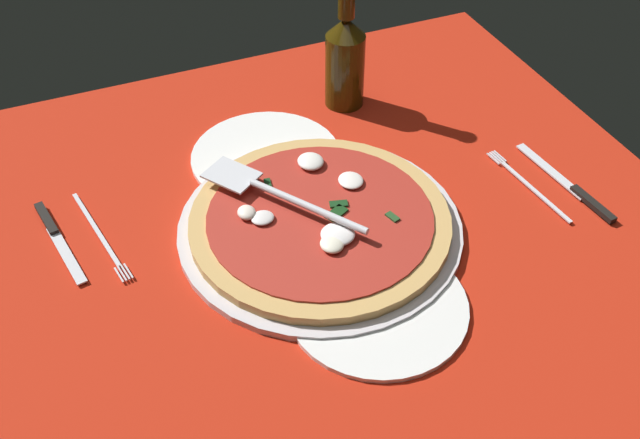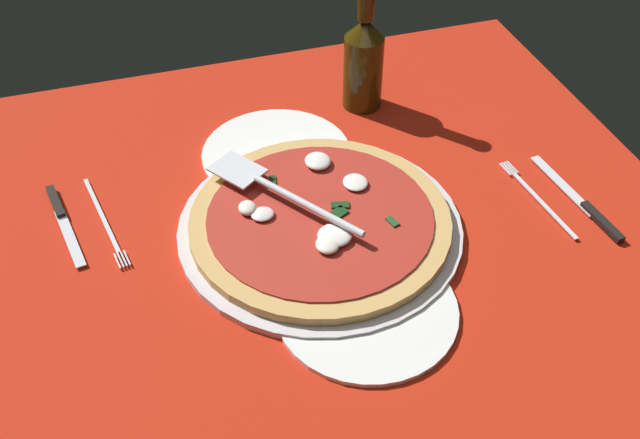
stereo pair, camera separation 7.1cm
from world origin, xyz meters
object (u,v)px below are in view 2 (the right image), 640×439
beer_bottle (364,59)px  place_setting_far (83,222)px  dinner_plate_left (367,310)px  pizza (320,220)px  dinner_plate_right (276,154)px  pizza_server (280,191)px  place_setting_near (560,203)px

beer_bottle → place_setting_far: bearing=108.7°
dinner_plate_left → pizza: pizza is taller
pizza → place_setting_far: size_ratio=1.64×
place_setting_far → beer_bottle: 50.68cm
dinner_plate_right → pizza_server: size_ratio=1.00×
dinner_plate_left → beer_bottle: beer_bottle is taller
dinner_plate_right → pizza: size_ratio=0.64×
dinner_plate_left → pizza: bearing=4.4°
dinner_plate_left → place_setting_far: place_setting_far is taller
dinner_plate_right → beer_bottle: size_ratio=0.96×
beer_bottle → place_setting_near: bearing=-149.8°
pizza_server → beer_bottle: bearing=-76.2°
place_setting_near → pizza: bearing=76.7°
pizza_server → beer_bottle: (22.84, -20.35, 4.22)cm
pizza → pizza_server: bearing=43.0°
dinner_plate_left → dinner_plate_right: size_ratio=0.99×
dinner_plate_left → beer_bottle: size_ratio=0.95×
dinner_plate_left → place_setting_far: (27.27, 32.54, -0.15)cm
dinner_plate_left → place_setting_near: place_setting_near is taller
pizza → pizza_server: size_ratio=1.55×
pizza → beer_bottle: beer_bottle is taller
place_setting_near → place_setting_far: bearing=70.8°
place_setting_far → pizza: bearing=59.3°
dinner_plate_left → dinner_plate_right: bearing=4.4°
dinner_plate_right → pizza_server: pizza_server is taller
pizza_server → place_setting_far: bearing=41.2°
dinner_plate_right → place_setting_near: 43.09cm
pizza_server → dinner_plate_left: bearing=160.8°
beer_bottle → dinner_plate_left: bearing=161.1°
dinner_plate_right → place_setting_near: place_setting_near is taller
place_setting_near → place_setting_far: (16.48, 66.24, -0.01)cm
dinner_plate_right → pizza: bearing=-175.6°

